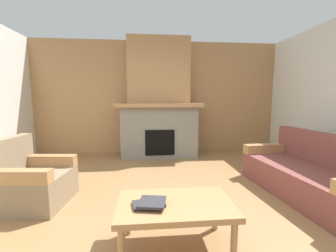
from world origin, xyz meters
name	(u,v)px	position (x,y,z in m)	size (l,w,h in m)	color
ground	(171,213)	(0.00, 0.00, 0.00)	(9.00, 9.00, 0.00)	olive
wall_back_wood_panel	(158,98)	(0.00, 3.00, 1.35)	(6.00, 0.12, 2.70)	#A87A4C
fireplace	(159,106)	(0.00, 2.62, 1.16)	(1.90, 0.82, 2.70)	gray
couch	(308,175)	(1.94, 0.30, 0.29)	(1.00, 1.87, 0.85)	brown
armchair	(32,181)	(-1.72, 0.38, 0.29)	(0.83, 0.83, 0.85)	#847056
coffee_table	(175,208)	(-0.02, -0.60, 0.38)	(1.00, 0.60, 0.43)	#A87A4C
book_stack_near_edge	(150,203)	(-0.24, -0.64, 0.45)	(0.30, 0.25, 0.05)	#2D2D33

